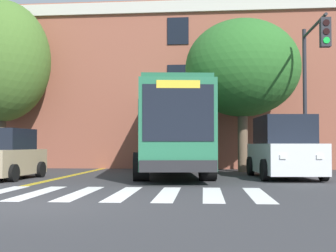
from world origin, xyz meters
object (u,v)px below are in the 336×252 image
(city_bus, at_px, (170,129))
(street_tree_curbside_large, at_px, (242,68))
(car_tan_near_lane, at_px, (4,156))
(traffic_light_near_corner, at_px, (312,70))
(street_tree_curbside_small, at_px, (1,61))
(car_white_far_lane, at_px, (284,149))

(city_bus, distance_m, street_tree_curbside_large, 4.81)
(city_bus, relative_size, car_tan_near_lane, 3.08)
(car_tan_near_lane, xyz_separation_m, traffic_light_near_corner, (11.33, 1.81, 3.23))
(car_tan_near_lane, bearing_deg, street_tree_curbside_large, 31.37)
(street_tree_curbside_large, relative_size, street_tree_curbside_small, 0.84)
(street_tree_curbside_small, bearing_deg, car_tan_near_lane, -63.44)
(street_tree_curbside_large, bearing_deg, car_tan_near_lane, -148.63)
(car_white_far_lane, distance_m, street_tree_curbside_small, 14.46)
(city_bus, xyz_separation_m, street_tree_curbside_large, (3.15, 2.20, 2.89))
(city_bus, height_order, car_white_far_lane, city_bus)
(city_bus, height_order, car_tan_near_lane, city_bus)
(street_tree_curbside_large, bearing_deg, traffic_light_near_corner, -56.29)
(city_bus, height_order, traffic_light_near_corner, traffic_light_near_corner)
(traffic_light_near_corner, relative_size, street_tree_curbside_large, 0.85)
(car_tan_near_lane, xyz_separation_m, car_white_far_lane, (10.20, 1.59, 0.25))
(city_bus, distance_m, car_tan_near_lane, 6.69)
(traffic_light_near_corner, distance_m, street_tree_curbside_large, 4.41)
(car_tan_near_lane, height_order, traffic_light_near_corner, traffic_light_near_corner)
(car_white_far_lane, relative_size, street_tree_curbside_large, 0.69)
(car_white_far_lane, height_order, street_tree_curbside_large, street_tree_curbside_large)
(traffic_light_near_corner, height_order, street_tree_curbside_small, street_tree_curbside_small)
(street_tree_curbside_large, bearing_deg, city_bus, -145.04)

